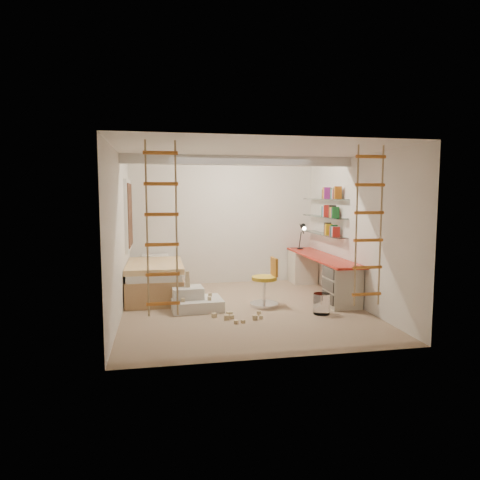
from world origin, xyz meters
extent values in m
plane|color=tan|center=(0.00, 0.00, 0.00)|extent=(4.50, 4.50, 0.00)
cube|color=white|center=(0.00, 0.30, 2.52)|extent=(4.00, 0.18, 0.16)
cube|color=white|center=(-1.97, 1.50, 1.55)|extent=(0.06, 1.15, 1.35)
cube|color=#4C2D1E|center=(-1.93, 1.50, 1.55)|extent=(0.02, 1.00, 1.20)
cylinder|color=white|center=(1.19, -0.55, 0.17)|extent=(0.27, 0.27, 0.34)
cube|color=red|center=(1.72, 0.83, 0.73)|extent=(0.55, 2.80, 0.04)
cube|color=beige|center=(1.72, 1.93, 0.35)|extent=(0.52, 0.55, 0.71)
cube|color=beige|center=(1.72, -0.17, 0.35)|extent=(0.52, 0.55, 0.71)
cube|color=#4C4742|center=(1.45, -0.17, 0.61)|extent=(0.02, 0.50, 0.18)
cube|color=#4C4742|center=(1.45, -0.17, 0.39)|extent=(0.02, 0.50, 0.18)
cube|color=#4C4742|center=(1.45, -0.17, 0.17)|extent=(0.02, 0.50, 0.18)
cube|color=white|center=(1.87, 1.13, 1.15)|extent=(0.25, 1.80, 0.01)
cube|color=white|center=(1.87, 1.13, 1.50)|extent=(0.25, 1.80, 0.01)
cube|color=white|center=(1.87, 1.13, 1.85)|extent=(0.25, 1.80, 0.01)
cube|color=#AD7F51|center=(-1.48, 1.23, 0.23)|extent=(1.00, 2.00, 0.45)
cube|color=white|center=(-1.48, 1.23, 0.51)|extent=(0.95, 1.95, 0.12)
cube|color=gold|center=(-1.48, 1.08, 0.62)|extent=(1.02, 1.60, 0.10)
cube|color=white|center=(-1.48, 2.03, 0.63)|extent=(0.55, 0.35, 0.12)
cylinder|color=black|center=(1.67, 1.98, 0.76)|extent=(0.14, 0.14, 0.02)
cylinder|color=black|center=(1.67, 1.98, 0.95)|extent=(0.02, 0.15, 0.36)
cylinder|color=black|center=(1.67, 1.88, 1.20)|extent=(0.02, 0.27, 0.20)
cone|color=black|center=(1.67, 1.76, 1.25)|extent=(0.12, 0.14, 0.15)
cylinder|color=#FFEABF|center=(1.67, 1.72, 1.22)|extent=(0.08, 0.04, 0.08)
cylinder|color=gold|center=(0.40, 0.13, 0.49)|extent=(0.45, 0.45, 0.06)
cube|color=#B06E21|center=(0.58, 0.13, 0.69)|extent=(0.05, 0.33, 0.31)
cylinder|color=silver|center=(0.40, 0.13, 0.27)|extent=(0.05, 0.05, 0.44)
cylinder|color=silver|center=(0.40, 0.13, 0.03)|extent=(0.51, 0.51, 0.05)
cube|color=silver|center=(-0.78, 0.10, 0.09)|extent=(0.88, 0.70, 0.19)
cube|color=silver|center=(-0.93, 0.19, 0.28)|extent=(0.54, 0.45, 0.19)
cube|color=#CCB284|center=(-0.93, 0.19, 0.42)|extent=(0.08, 0.08, 0.08)
cube|color=#CCB284|center=(-0.93, 0.19, 0.49)|extent=(0.07, 0.07, 0.07)
cube|color=#CCB284|center=(-0.93, 0.19, 0.59)|extent=(0.06, 0.06, 0.12)
cube|color=#CCB284|center=(-0.58, -0.04, 0.22)|extent=(0.06, 0.06, 0.06)
cube|color=#CCB284|center=(-0.54, 0.22, 0.22)|extent=(0.06, 0.06, 0.06)
cube|color=#CCB284|center=(-1.02, -0.07, 0.22)|extent=(0.06, 0.06, 0.06)
cube|color=#CCB284|center=(-0.16, -0.81, 0.04)|extent=(0.07, 0.07, 0.07)
cube|color=#CCB284|center=(-0.38, -0.58, 0.04)|extent=(0.07, 0.07, 0.07)
cube|color=#CCB284|center=(-0.56, -0.42, 0.04)|extent=(0.07, 0.07, 0.07)
cube|color=#CCB284|center=(-0.29, -0.54, 0.04)|extent=(0.07, 0.07, 0.07)
cube|color=#CCB284|center=(0.16, -0.63, 0.04)|extent=(0.07, 0.07, 0.07)
cube|color=#CCB284|center=(0.18, -0.41, 0.04)|extent=(0.07, 0.07, 0.07)
cube|color=#CCB284|center=(0.05, -0.67, 0.04)|extent=(0.07, 0.07, 0.07)
cube|color=#CCB284|center=(-0.31, -0.44, 0.04)|extent=(0.07, 0.07, 0.07)
cube|color=#CCB284|center=(-0.27, -0.82, 0.04)|extent=(0.07, 0.07, 0.07)
cube|color=red|center=(1.87, 1.13, 1.27)|extent=(0.14, 0.58, 0.22)
cube|color=white|center=(1.87, 1.13, 1.62)|extent=(0.14, 0.64, 0.22)
cube|color=#194CA5|center=(1.87, 1.13, 1.97)|extent=(0.14, 0.70, 0.22)
camera|label=1|loc=(-1.38, -6.99, 1.93)|focal=32.00mm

